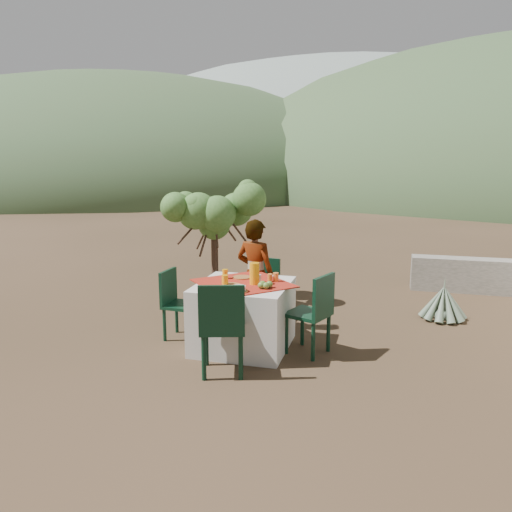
{
  "coord_description": "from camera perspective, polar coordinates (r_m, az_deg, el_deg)",
  "views": [
    {
      "loc": [
        1.93,
        -5.11,
        2.15
      ],
      "look_at": [
        0.4,
        0.52,
        1.0
      ],
      "focal_mm": 35.0,
      "sensor_mm": 36.0,
      "label": 1
    }
  ],
  "objects": [
    {
      "name": "hill_near_left",
      "position": [
        40.43,
        -14.5,
        7.76
      ],
      "size": [
        40.0,
        40.0,
        16.0
      ],
      "primitive_type": "ellipsoid",
      "color": "#3A512D",
      "rests_on": "ground"
    },
    {
      "name": "white_bowl",
      "position": [
        5.26,
        -1.95,
        -3.68
      ],
      "size": [
        0.14,
        0.14,
        0.05
      ],
      "primitive_type": "cylinder",
      "color": "silver",
      "rests_on": "bowl_plate"
    },
    {
      "name": "bowl_plate",
      "position": [
        5.27,
        -1.95,
        -4.02
      ],
      "size": [
        0.19,
        0.19,
        0.01
      ],
      "primitive_type": "cylinder",
      "color": "brown",
      "rests_on": "table"
    },
    {
      "name": "juice_pitcher",
      "position": [
        5.54,
        -0.17,
        -2.01
      ],
      "size": [
        0.11,
        0.11,
        0.24
      ],
      "primitive_type": "cylinder",
      "color": "#FFA210",
      "rests_on": "table"
    },
    {
      "name": "chair_far",
      "position": [
        6.72,
        0.91,
        -3.41
      ],
      "size": [
        0.43,
        0.43,
        0.82
      ],
      "rotation": [
        0.0,
        0.0,
        -0.16
      ],
      "color": "black",
      "rests_on": "ground"
    },
    {
      "name": "table",
      "position": [
        5.74,
        -1.46,
        -6.77
      ],
      "size": [
        1.3,
        1.3,
        0.76
      ],
      "color": "silver",
      "rests_on": "ground"
    },
    {
      "name": "plate_far",
      "position": [
        5.86,
        -1.64,
        -2.45
      ],
      "size": [
        0.22,
        0.22,
        0.01
      ],
      "primitive_type": "cylinder",
      "color": "brown",
      "rests_on": "table"
    },
    {
      "name": "ground",
      "position": [
        5.87,
        -5.16,
        -10.34
      ],
      "size": [
        160.0,
        160.0,
        0.0
      ],
      "primitive_type": "plane",
      "color": "#322516",
      "rests_on": "ground"
    },
    {
      "name": "stone_wall",
      "position": [
        8.87,
        25.7,
        -2.14
      ],
      "size": [
        2.6,
        0.35,
        0.55
      ],
      "primitive_type": "cube",
      "color": "gray",
      "rests_on": "ground"
    },
    {
      "name": "hill_far_center",
      "position": [
        57.46,
        9.38,
        8.87
      ],
      "size": [
        60.0,
        60.0,
        24.0
      ],
      "primitive_type": "ellipsoid",
      "color": "gray",
      "rests_on": "ground"
    },
    {
      "name": "plate_near",
      "position": [
        5.51,
        -2.82,
        -3.34
      ],
      "size": [
        0.2,
        0.2,
        0.01
      ],
      "primitive_type": "cylinder",
      "color": "brown",
      "rests_on": "table"
    },
    {
      "name": "shrub_tree",
      "position": [
        7.41,
        -4.32,
        4.28
      ],
      "size": [
        1.36,
        1.33,
        1.6
      ],
      "color": "#4B3125",
      "rests_on": "ground"
    },
    {
      "name": "glass_near",
      "position": [
        5.52,
        -3.57,
        -2.77
      ],
      "size": [
        0.07,
        0.07,
        0.11
      ],
      "primitive_type": "cylinder",
      "color": "#FFA210",
      "rests_on": "table"
    },
    {
      "name": "person",
      "position": [
        6.26,
        -0.08,
        -2.16
      ],
      "size": [
        0.58,
        0.46,
        1.41
      ],
      "primitive_type": "imported",
      "rotation": [
        0.0,
        0.0,
        2.88
      ],
      "color": "#8C6651",
      "rests_on": "ground"
    },
    {
      "name": "glass_far",
      "position": [
        5.83,
        -3.55,
        -2.06
      ],
      "size": [
        0.07,
        0.07,
        0.11
      ],
      "primitive_type": "cylinder",
      "color": "#FFA210",
      "rests_on": "table"
    },
    {
      "name": "agave",
      "position": [
        7.21,
        20.62,
        -5.06
      ],
      "size": [
        0.63,
        0.61,
        0.66
      ],
      "rotation": [
        0.0,
        0.0,
        0.06
      ],
      "color": "slate",
      "rests_on": "ground"
    },
    {
      "name": "fruit_cluster",
      "position": [
        5.39,
        1.01,
        -3.31
      ],
      "size": [
        0.15,
        0.14,
        0.08
      ],
      "color": "olive",
      "rests_on": "table"
    },
    {
      "name": "chair_left",
      "position": [
        6.08,
        -9.1,
        -5.06
      ],
      "size": [
        0.4,
        0.4,
        0.83
      ],
      "rotation": [
        0.0,
        0.0,
        1.52
      ],
      "color": "black",
      "rests_on": "ground"
    },
    {
      "name": "chair_right",
      "position": [
        5.52,
        6.67,
        -6.19
      ],
      "size": [
        0.55,
        0.55,
        0.91
      ],
      "rotation": [
        0.0,
        0.0,
        4.34
      ],
      "color": "black",
      "rests_on": "ground"
    },
    {
      "name": "jar_left",
      "position": [
        5.67,
        1.61,
        -2.5
      ],
      "size": [
        0.06,
        0.06,
        0.09
      ],
      "primitive_type": "cylinder",
      "color": "orange",
      "rests_on": "table"
    },
    {
      "name": "napkin_holder",
      "position": [
        5.67,
        0.27,
        -2.55
      ],
      "size": [
        0.07,
        0.05,
        0.08
      ],
      "primitive_type": "cube",
      "rotation": [
        0.0,
        0.0,
        0.26
      ],
      "color": "silver",
      "rests_on": "table"
    },
    {
      "name": "jar_right",
      "position": [
        5.69,
        2.29,
        -2.42
      ],
      "size": [
        0.06,
        0.06,
        0.1
      ],
      "primitive_type": "cylinder",
      "color": "orange",
      "rests_on": "table"
    },
    {
      "name": "chair_near",
      "position": [
        4.96,
        -3.88,
        -7.83
      ],
      "size": [
        0.55,
        0.55,
        0.96
      ],
      "rotation": [
        0.0,
        0.0,
        3.44
      ],
      "color": "black",
      "rests_on": "ground"
    }
  ]
}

